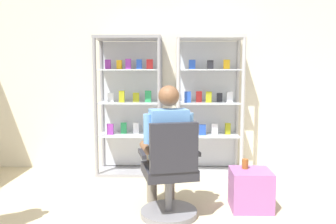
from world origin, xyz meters
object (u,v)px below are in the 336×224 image
Objects in this scene: seated_shopkeeper at (166,143)px; office_chair at (170,179)px; storage_crate at (251,190)px; display_cabinet_left at (130,105)px; display_cabinet_right at (208,105)px; tea_glass at (245,164)px.

office_chair is at bearing -75.97° from seated_shopkeeper.
office_chair is 0.89m from storage_crate.
seated_shopkeeper is (0.55, -1.37, -0.25)m from display_cabinet_left.
display_cabinet_right reaches higher than office_chair.
display_cabinet_left is at bearing 138.47° from tea_glass.
tea_glass reaches higher than storage_crate.
display_cabinet_left and display_cabinet_right have the same top height.
display_cabinet_left is 2.06m from storage_crate.
office_chair is (0.59, -1.53, -0.57)m from display_cabinet_left.
tea_glass is at bearing -77.27° from display_cabinet_right.
office_chair is 9.37× the size of tea_glass.
display_cabinet_right is 1.52m from storage_crate.
display_cabinet_left is 1.50m from seated_shopkeeper.
display_cabinet_right is at bearing -0.03° from display_cabinet_left.
tea_glass is at bearing 10.75° from seated_shopkeeper.
display_cabinet_left is at bearing 138.08° from storage_crate.
office_chair is at bearing -68.83° from display_cabinet_left.
storage_crate is (0.87, 0.09, -0.51)m from seated_shopkeeper.
display_cabinet_right is 1.34m from tea_glass.
seated_shopkeeper is 12.59× the size of tea_glass.
seated_shopkeeper is at bearing -68.05° from display_cabinet_left.
seated_shopkeeper is 3.15× the size of storage_crate.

